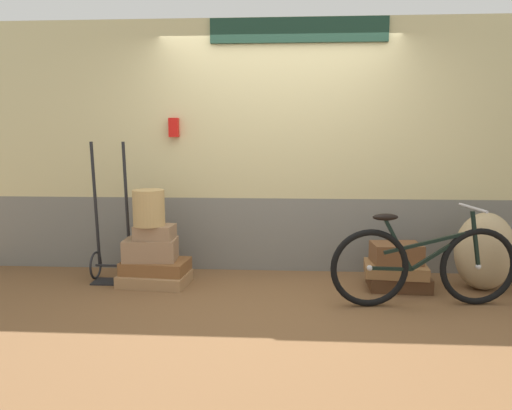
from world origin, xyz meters
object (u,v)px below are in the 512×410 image
object	(u,v)px
suitcase_4	(398,281)
burlap_sack	(485,251)
suitcase_1	(156,266)
suitcase_5	(395,269)
luggage_trolley	(112,248)
wicker_basket	(149,208)
suitcase_6	(396,253)
suitcase_0	(155,279)
suitcase_2	(151,249)
suitcase_3	(155,232)
bicycle	(424,265)

from	to	relation	value
suitcase_4	burlap_sack	size ratio (longest dim) A/B	0.76
suitcase_1	suitcase_5	world-z (taller)	suitcase_5
luggage_trolley	burlap_sack	xyz separation A→B (m)	(3.67, -0.09, 0.04)
suitcase_1	burlap_sack	xyz separation A→B (m)	(3.20, 0.00, 0.20)
wicker_basket	suitcase_6	bearing A→B (deg)	0.65
suitcase_4	suitcase_0	bearing A→B (deg)	-177.49
luggage_trolley	suitcase_6	bearing A→B (deg)	-1.70
suitcase_2	burlap_sack	size ratio (longest dim) A/B	0.68
suitcase_0	wicker_basket	world-z (taller)	wicker_basket
suitcase_1	suitcase_2	world-z (taller)	suitcase_2
suitcase_2	suitcase_6	world-z (taller)	suitcase_2
suitcase_3	luggage_trolley	world-z (taller)	luggage_trolley
suitcase_1	suitcase_6	bearing A→B (deg)	5.53
suitcase_2	suitcase_3	xyz separation A→B (m)	(0.05, 0.00, 0.18)
suitcase_0	luggage_trolley	xyz separation A→B (m)	(-0.47, 0.12, 0.28)
wicker_basket	bicycle	distance (m)	2.61
suitcase_3	suitcase_5	distance (m)	2.38
suitcase_1	suitcase_3	xyz separation A→B (m)	(-0.00, 0.01, 0.35)
suitcase_3	bicycle	size ratio (longest dim) A/B	0.23
suitcase_4	bicycle	size ratio (longest dim) A/B	0.35
burlap_sack	suitcase_2	bearing A→B (deg)	179.99
suitcase_5	suitcase_6	world-z (taller)	suitcase_6
suitcase_5	burlap_sack	size ratio (longest dim) A/B	0.77
wicker_basket	luggage_trolley	size ratio (longest dim) A/B	0.25
suitcase_2	suitcase_4	bearing A→B (deg)	-4.06
luggage_trolley	burlap_sack	world-z (taller)	luggage_trolley
suitcase_6	luggage_trolley	xyz separation A→B (m)	(-2.84, 0.08, -0.01)
suitcase_6	wicker_basket	bearing A→B (deg)	176.94
suitcase_3	wicker_basket	world-z (taller)	wicker_basket
suitcase_3	suitcase_4	size ratio (longest dim) A/B	0.65
suitcase_0	suitcase_6	size ratio (longest dim) A/B	1.45
suitcase_0	suitcase_1	size ratio (longest dim) A/B	1.05
suitcase_1	suitcase_6	size ratio (longest dim) A/B	1.38
suitcase_2	burlap_sack	world-z (taller)	burlap_sack
suitcase_5	burlap_sack	bearing A→B (deg)	9.10
luggage_trolley	suitcase_4	bearing A→B (deg)	-2.06
suitcase_3	suitcase_4	world-z (taller)	suitcase_3
wicker_basket	suitcase_3	bearing A→B (deg)	32.77
wicker_basket	luggage_trolley	xyz separation A→B (m)	(-0.43, 0.11, -0.44)
suitcase_1	luggage_trolley	bearing A→B (deg)	174.55
suitcase_3	suitcase_6	size ratio (longest dim) A/B	0.81
suitcase_3	suitcase_5	world-z (taller)	suitcase_3
burlap_sack	bicycle	world-z (taller)	bicycle
suitcase_3	bicycle	world-z (taller)	bicycle
suitcase_1	wicker_basket	world-z (taller)	wicker_basket
wicker_basket	suitcase_5	bearing A→B (deg)	-0.26
suitcase_2	suitcase_4	distance (m)	2.46
bicycle	luggage_trolley	bearing A→B (deg)	169.24
suitcase_2	suitcase_6	bearing A→B (deg)	-3.61
suitcase_6	suitcase_4	bearing A→B (deg)	-38.18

